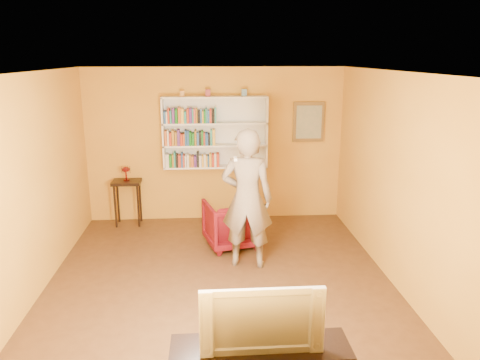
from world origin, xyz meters
name	(u,v)px	position (x,y,z in m)	size (l,w,h in m)	color
room_shell	(219,208)	(0.00, 0.00, 1.02)	(5.30, 5.80, 2.88)	#422915
bookshelf	(215,132)	(0.00, 2.41, 1.59)	(1.80, 0.29, 1.23)	white
books_row_lower	(193,160)	(-0.39, 2.30, 1.12)	(0.92, 0.19, 0.26)	silver
books_row_middle	(190,138)	(-0.44, 2.30, 1.51)	(0.86, 0.19, 0.27)	#B45624
books_row_upper	(190,116)	(-0.43, 2.31, 1.89)	(0.88, 0.19, 0.26)	#1F4A91
ornament_left	(182,94)	(-0.54, 2.35, 2.26)	(0.07, 0.07, 0.09)	#C78839
ornament_centre	(208,93)	(-0.11, 2.35, 2.27)	(0.09, 0.09, 0.12)	maroon
ornament_right	(244,93)	(0.50, 2.35, 2.27)	(0.09, 0.09, 0.12)	slate
framed_painting	(309,122)	(1.65, 2.46, 1.75)	(0.55, 0.05, 0.70)	brown
console_table	(127,188)	(-1.54, 2.25, 0.66)	(0.49, 0.37, 0.80)	black
ruby_lustre	(126,171)	(-1.54, 2.25, 0.97)	(0.16, 0.15, 0.25)	maroon
armchair	(232,224)	(0.22, 1.18, 0.36)	(0.77, 0.79, 0.72)	#4A0510
person	(247,199)	(0.39, 0.47, 0.98)	(0.71, 0.47, 1.96)	#706252
game_remote	(235,159)	(0.22, 0.15, 1.62)	(0.04, 0.15, 0.04)	white
television	(261,315)	(0.28, -2.25, 0.83)	(1.01, 0.13, 0.58)	black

